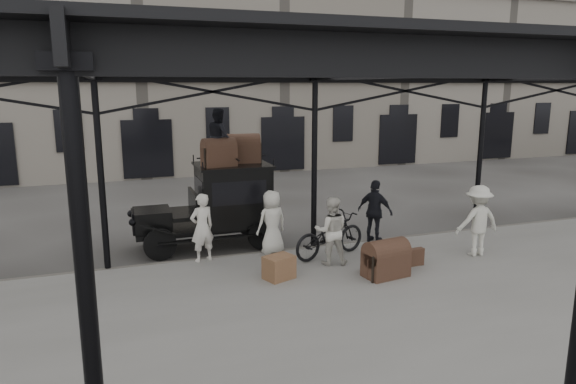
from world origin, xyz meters
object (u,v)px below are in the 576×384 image
(porter_official, at_px, (375,211))
(steamer_trunk_platform, at_px, (386,261))
(steamer_trunk_roof_near, at_px, (219,154))
(porter_left, at_px, (202,228))
(taxi, at_px, (221,201))
(bicycle, at_px, (330,235))

(porter_official, bearing_deg, steamer_trunk_platform, 121.35)
(porter_official, xyz_separation_m, steamer_trunk_roof_near, (-3.82, 1.24, 1.50))
(porter_left, bearing_deg, steamer_trunk_roof_near, -137.55)
(porter_left, xyz_separation_m, steamer_trunk_platform, (3.55, -2.29, -0.46))
(taxi, bearing_deg, steamer_trunk_roof_near, -108.07)
(taxi, height_order, porter_left, taxi)
(porter_official, height_order, steamer_trunk_roof_near, steamer_trunk_roof_near)
(porter_official, bearing_deg, taxi, 32.48)
(taxi, xyz_separation_m, bicycle, (2.16, -2.17, -0.52))
(taxi, relative_size, steamer_trunk_platform, 3.91)
(bicycle, bearing_deg, porter_official, -82.76)
(bicycle, distance_m, steamer_trunk_platform, 1.73)
(taxi, bearing_deg, porter_official, -21.73)
(porter_left, distance_m, porter_official, 4.51)
(taxi, xyz_separation_m, porter_official, (3.74, -1.49, -0.23))
(taxi, distance_m, steamer_trunk_roof_near, 1.30)
(porter_official, distance_m, steamer_trunk_platform, 2.53)
(porter_left, xyz_separation_m, steamer_trunk_roof_near, (0.69, 1.24, 1.52))
(steamer_trunk_roof_near, bearing_deg, porter_left, -128.68)
(porter_left, relative_size, steamer_trunk_platform, 1.73)
(taxi, xyz_separation_m, steamer_trunk_roof_near, (-0.08, -0.25, 1.28))
(porter_official, relative_size, bicycle, 0.82)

